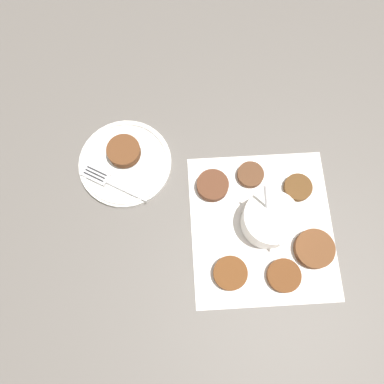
{
  "coord_description": "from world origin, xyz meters",
  "views": [
    {
      "loc": [
        0.14,
        -0.2,
        0.76
      ],
      "look_at": [
        -0.08,
        -0.14,
        0.02
      ],
      "focal_mm": 35.0,
      "sensor_mm": 36.0,
      "label": 1
    }
  ],
  "objects_px": {
    "serving_plate": "(125,163)",
    "fritter_on_plate": "(124,151)",
    "fork": "(108,180)",
    "sauce_bowl": "(269,220)"
  },
  "relations": [
    {
      "from": "serving_plate",
      "to": "fritter_on_plate",
      "type": "bearing_deg",
      "value": 167.42
    },
    {
      "from": "serving_plate",
      "to": "fritter_on_plate",
      "type": "distance_m",
      "value": 0.03
    },
    {
      "from": "serving_plate",
      "to": "fritter_on_plate",
      "type": "height_order",
      "value": "fritter_on_plate"
    },
    {
      "from": "fork",
      "to": "serving_plate",
      "type": "bearing_deg",
      "value": 129.55
    },
    {
      "from": "sauce_bowl",
      "to": "serving_plate",
      "type": "bearing_deg",
      "value": -128.43
    },
    {
      "from": "sauce_bowl",
      "to": "fork",
      "type": "relative_size",
      "value": 0.93
    },
    {
      "from": "fritter_on_plate",
      "to": "fork",
      "type": "xyz_separation_m",
      "value": [
        0.05,
        -0.05,
        -0.01
      ]
    },
    {
      "from": "sauce_bowl",
      "to": "fritter_on_plate",
      "type": "height_order",
      "value": "sauce_bowl"
    },
    {
      "from": "sauce_bowl",
      "to": "fork",
      "type": "bearing_deg",
      "value": -119.5
    },
    {
      "from": "serving_plate",
      "to": "fork",
      "type": "height_order",
      "value": "fork"
    }
  ]
}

